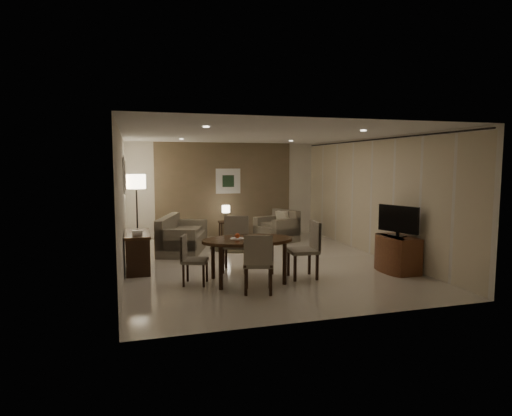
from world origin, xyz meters
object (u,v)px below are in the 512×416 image
object	(u,v)px
tv_cabinet	(398,254)
chair_right	(303,250)
chair_far	(235,244)
chair_left	(195,260)
armchair	(277,226)
chair_near	(258,263)
floor_lamp	(137,211)
console_desk	(138,252)
side_table	(226,230)
sofa	(183,234)
dining_table	(248,260)

from	to	relation	value
tv_cabinet	chair_right	distance (m)	1.98
chair_far	chair_right	world-z (taller)	chair_far
chair_left	armchair	distance (m)	4.45
tv_cabinet	chair_near	xyz separation A→B (m)	(-3.01, -0.55, 0.14)
floor_lamp	console_desk	bearing A→B (deg)	-90.54
console_desk	chair_left	bearing A→B (deg)	-53.71
armchair	side_table	xyz separation A→B (m)	(-1.25, 0.73, -0.17)
console_desk	side_table	xyz separation A→B (m)	(2.41, 2.97, -0.13)
console_desk	side_table	size ratio (longest dim) A/B	2.42
sofa	dining_table	bearing A→B (deg)	-146.69
console_desk	chair_right	bearing A→B (deg)	-26.02
console_desk	chair_left	distance (m)	1.61
armchair	floor_lamp	world-z (taller)	floor_lamp
chair_near	floor_lamp	xyz separation A→B (m)	(-1.86, 4.44, 0.43)
tv_cabinet	floor_lamp	size ratio (longest dim) A/B	0.49
chair_far	side_table	xyz separation A→B (m)	(0.57, 3.56, -0.28)
console_desk	tv_cabinet	size ratio (longest dim) A/B	1.33
sofa	tv_cabinet	bearing A→B (deg)	-111.10
armchair	chair_far	bearing A→B (deg)	-56.28
console_desk	dining_table	world-z (taller)	dining_table
tv_cabinet	side_table	size ratio (longest dim) A/B	1.82
chair_far	chair_right	distance (m)	1.36
chair_far	tv_cabinet	bearing A→B (deg)	3.09
tv_cabinet	chair_left	size ratio (longest dim) A/B	1.04
chair_far	dining_table	bearing A→B (deg)	-66.98
chair_near	chair_far	xyz separation A→B (m)	(-0.04, 1.45, 0.04)
tv_cabinet	armchair	distance (m)	3.94
chair_far	chair_left	bearing A→B (deg)	-121.86
dining_table	chair_near	distance (m)	0.68
dining_table	console_desk	bearing A→B (deg)	143.83
chair_right	side_table	world-z (taller)	chair_right
dining_table	sofa	distance (m)	3.08
tv_cabinet	side_table	xyz separation A→B (m)	(-2.48, 4.47, -0.10)
tv_cabinet	dining_table	world-z (taller)	dining_table
floor_lamp	armchair	bearing A→B (deg)	-2.49
console_desk	dining_table	xyz separation A→B (m)	(1.89, -1.38, 0.01)
floor_lamp	chair_left	bearing A→B (deg)	-75.87
tv_cabinet	chair_near	world-z (taller)	chair_near
sofa	chair_right	bearing A→B (deg)	-130.59
side_table	dining_table	bearing A→B (deg)	-96.92
dining_table	sofa	world-z (taller)	sofa
console_desk	tv_cabinet	world-z (taller)	console_desk
chair_left	chair_far	bearing A→B (deg)	-32.91
floor_lamp	sofa	bearing A→B (deg)	-37.60
chair_right	floor_lamp	distance (m)	4.81
console_desk	chair_far	xyz separation A→B (m)	(1.84, -0.59, 0.16)
console_desk	chair_right	distance (m)	3.25
chair_left	sofa	bearing A→B (deg)	16.39
chair_far	armchair	bearing A→B (deg)	76.90
floor_lamp	tv_cabinet	bearing A→B (deg)	-38.68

